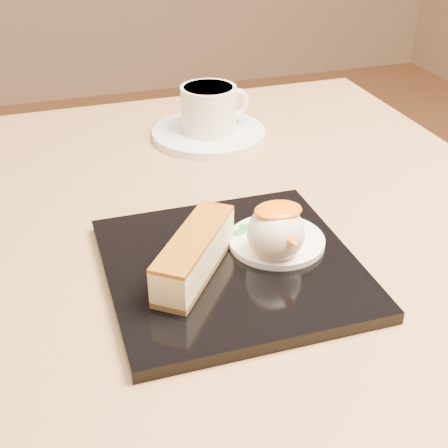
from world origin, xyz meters
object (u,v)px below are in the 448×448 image
object	(u,v)px
cheesecake	(194,254)
table	(177,360)
dessert_plate	(231,267)
saucer	(209,134)
coffee_cup	(210,108)
ice_cream_scoop	(276,233)

from	to	relation	value
cheesecake	table	bearing A→B (deg)	40.67
dessert_plate	cheesecake	size ratio (longest dim) A/B	1.95
cheesecake	saucer	xyz separation A→B (m)	(0.11, 0.31, -0.03)
dessert_plate	coffee_cup	size ratio (longest dim) A/B	2.27
dessert_plate	coffee_cup	distance (m)	0.31
dessert_plate	saucer	xyz separation A→B (m)	(0.07, 0.30, -0.00)
table	coffee_cup	world-z (taller)	coffee_cup
cheesecake	coffee_cup	distance (m)	0.33
table	dessert_plate	bearing A→B (deg)	-59.91
cheesecake	ice_cream_scoop	size ratio (longest dim) A/B	2.18
table	coffee_cup	bearing A→B (deg)	64.38
dessert_plate	saucer	size ratio (longest dim) A/B	1.47
ice_cream_scoop	saucer	bearing A→B (deg)	84.08
ice_cream_scoop	saucer	world-z (taller)	ice_cream_scoop
cheesecake	ice_cream_scoop	bearing A→B (deg)	-52.39
saucer	ice_cream_scoop	bearing A→B (deg)	-95.92
table	cheesecake	world-z (taller)	cheesecake
table	saucer	xyz separation A→B (m)	(0.11, 0.23, 0.16)
dessert_plate	cheesecake	world-z (taller)	cheesecake
dessert_plate	cheesecake	xyz separation A→B (m)	(-0.03, -0.00, 0.03)
saucer	dessert_plate	bearing A→B (deg)	-103.40
cheesecake	ice_cream_scoop	world-z (taller)	ice_cream_scoop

